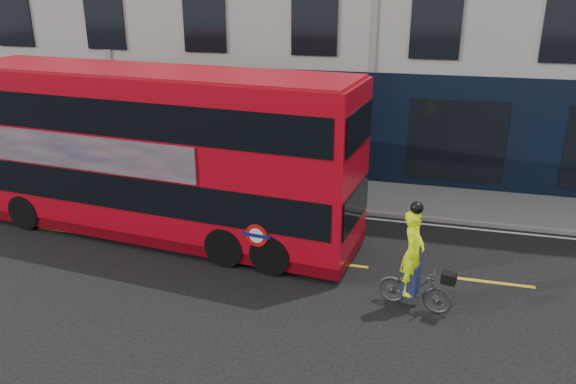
% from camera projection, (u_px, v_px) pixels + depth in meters
% --- Properties ---
extents(ground, '(120.00, 120.00, 0.00)m').
position_uv_depth(ground, '(322.00, 292.00, 13.22)').
color(ground, black).
rests_on(ground, ground).
extents(pavement, '(60.00, 3.00, 0.12)m').
position_uv_depth(pavement, '(360.00, 195.00, 19.10)').
color(pavement, slate).
rests_on(pavement, ground).
extents(kerb, '(60.00, 0.12, 0.13)m').
position_uv_depth(kerb, '(354.00, 211.00, 17.73)').
color(kerb, gray).
rests_on(kerb, ground).
extents(road_edge_line, '(58.00, 0.10, 0.01)m').
position_uv_depth(road_edge_line, '(352.00, 217.00, 17.48)').
color(road_edge_line, silver).
rests_on(road_edge_line, ground).
extents(lane_dashes, '(58.00, 0.12, 0.01)m').
position_uv_depth(lane_dashes, '(334.00, 263.00, 14.58)').
color(lane_dashes, gold).
rests_on(lane_dashes, ground).
extents(bus, '(11.87, 3.86, 4.71)m').
position_uv_depth(bus, '(155.00, 153.00, 15.62)').
color(bus, '#B50715').
rests_on(bus, ground).
extents(cyclist, '(1.74, 0.85, 2.54)m').
position_uv_depth(cyclist, '(414.00, 272.00, 12.31)').
color(cyclist, '#404244').
rests_on(cyclist, ground).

